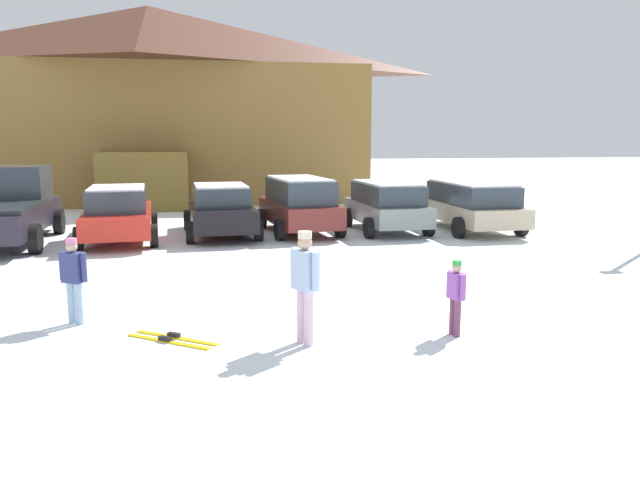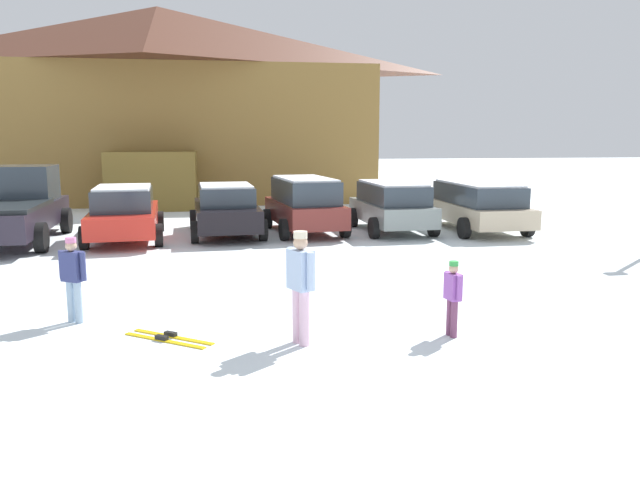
{
  "view_description": "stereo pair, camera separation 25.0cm",
  "coord_description": "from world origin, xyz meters",
  "px_view_note": "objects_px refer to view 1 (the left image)",
  "views": [
    {
      "loc": [
        -2.18,
        -4.68,
        2.99
      ],
      "look_at": [
        -0.15,
        6.94,
        1.04
      ],
      "focal_mm": 35.0,
      "sensor_mm": 36.0,
      "label": 1
    },
    {
      "loc": [
        -1.94,
        -4.72,
        2.99
      ],
      "look_at": [
        -0.15,
        6.94,
        1.04
      ],
      "focal_mm": 35.0,
      "sensor_mm": 36.0,
      "label": 2
    }
  ],
  "objects_px": {
    "parked_black_sedan": "(221,209)",
    "parked_beige_suv": "(470,204)",
    "pickup_truck": "(8,208)",
    "pair_of_skis": "(171,339)",
    "parked_red_sedan": "(119,213)",
    "skier_child_in_purple_jacket": "(456,293)",
    "parked_maroon_van": "(299,203)",
    "ski_lodge": "(151,103)",
    "skier_teen_in_navy_coat": "(74,276)",
    "skier_adult_in_blue_parka": "(305,281)",
    "parked_grey_wagon": "(386,205)"
  },
  "relations": [
    {
      "from": "parked_beige_suv",
      "to": "skier_teen_in_navy_coat",
      "type": "bearing_deg",
      "value": -140.49
    },
    {
      "from": "ski_lodge",
      "to": "skier_child_in_purple_jacket",
      "type": "distance_m",
      "value": 24.33
    },
    {
      "from": "parked_red_sedan",
      "to": "parked_maroon_van",
      "type": "bearing_deg",
      "value": 6.01
    },
    {
      "from": "parked_black_sedan",
      "to": "parked_maroon_van",
      "type": "height_order",
      "value": "parked_maroon_van"
    },
    {
      "from": "parked_red_sedan",
      "to": "skier_teen_in_navy_coat",
      "type": "height_order",
      "value": "parked_red_sedan"
    },
    {
      "from": "ski_lodge",
      "to": "parked_maroon_van",
      "type": "distance_m",
      "value": 14.15
    },
    {
      "from": "skier_child_in_purple_jacket",
      "to": "pair_of_skis",
      "type": "xyz_separation_m",
      "value": [
        -4.25,
        0.5,
        -0.64
      ]
    },
    {
      "from": "parked_maroon_van",
      "to": "skier_adult_in_blue_parka",
      "type": "xyz_separation_m",
      "value": [
        -1.42,
        -10.63,
        0.01
      ]
    },
    {
      "from": "parked_black_sedan",
      "to": "parked_beige_suv",
      "type": "distance_m",
      "value": 7.98
    },
    {
      "from": "ski_lodge",
      "to": "pair_of_skis",
      "type": "relative_size",
      "value": 14.82
    },
    {
      "from": "parked_beige_suv",
      "to": "parked_grey_wagon",
      "type": "bearing_deg",
      "value": 175.34
    },
    {
      "from": "parked_grey_wagon",
      "to": "parked_beige_suv",
      "type": "bearing_deg",
      "value": -4.66
    },
    {
      "from": "parked_red_sedan",
      "to": "parked_grey_wagon",
      "type": "bearing_deg",
      "value": 2.8
    },
    {
      "from": "ski_lodge",
      "to": "pickup_truck",
      "type": "distance_m",
      "value": 13.76
    },
    {
      "from": "parked_red_sedan",
      "to": "pair_of_skis",
      "type": "relative_size",
      "value": 3.57
    },
    {
      "from": "parked_beige_suv",
      "to": "pair_of_skis",
      "type": "height_order",
      "value": "parked_beige_suv"
    },
    {
      "from": "parked_maroon_van",
      "to": "skier_child_in_purple_jacket",
      "type": "relative_size",
      "value": 3.72
    },
    {
      "from": "parked_beige_suv",
      "to": "skier_child_in_purple_jacket",
      "type": "height_order",
      "value": "parked_beige_suv"
    },
    {
      "from": "parked_beige_suv",
      "to": "skier_child_in_purple_jacket",
      "type": "distance_m",
      "value": 11.24
    },
    {
      "from": "pair_of_skis",
      "to": "pickup_truck",
      "type": "bearing_deg",
      "value": 117.48
    },
    {
      "from": "skier_child_in_purple_jacket",
      "to": "skier_teen_in_navy_coat",
      "type": "bearing_deg",
      "value": 164.49
    },
    {
      "from": "parked_black_sedan",
      "to": "pickup_truck",
      "type": "bearing_deg",
      "value": -176.69
    },
    {
      "from": "parked_red_sedan",
      "to": "pair_of_skis",
      "type": "distance_m",
      "value": 9.8
    },
    {
      "from": "parked_black_sedan",
      "to": "pair_of_skis",
      "type": "relative_size",
      "value": 3.37
    },
    {
      "from": "pickup_truck",
      "to": "skier_adult_in_blue_parka",
      "type": "height_order",
      "value": "pickup_truck"
    },
    {
      "from": "parked_red_sedan",
      "to": "skier_adult_in_blue_parka",
      "type": "xyz_separation_m",
      "value": [
        3.97,
        -10.06,
        0.13
      ]
    },
    {
      "from": "ski_lodge",
      "to": "skier_teen_in_navy_coat",
      "type": "distance_m",
      "value": 21.88
    },
    {
      "from": "parked_beige_suv",
      "to": "pickup_truck",
      "type": "bearing_deg",
      "value": -179.9
    },
    {
      "from": "ski_lodge",
      "to": "pair_of_skis",
      "type": "xyz_separation_m",
      "value": [
        2.1,
        -22.65,
        -4.61
      ]
    },
    {
      "from": "skier_child_in_purple_jacket",
      "to": "pickup_truck",
      "type": "bearing_deg",
      "value": 132.33
    },
    {
      "from": "ski_lodge",
      "to": "pickup_truck",
      "type": "height_order",
      "value": "ski_lodge"
    },
    {
      "from": "parked_black_sedan",
      "to": "skier_child_in_purple_jacket",
      "type": "bearing_deg",
      "value": -72.48
    },
    {
      "from": "parked_grey_wagon",
      "to": "skier_teen_in_navy_coat",
      "type": "distance_m",
      "value": 11.73
    },
    {
      "from": "pickup_truck",
      "to": "skier_teen_in_navy_coat",
      "type": "relative_size",
      "value": 4.22
    },
    {
      "from": "parked_beige_suv",
      "to": "pickup_truck",
      "type": "relative_size",
      "value": 0.81
    },
    {
      "from": "pickup_truck",
      "to": "skier_child_in_purple_jacket",
      "type": "distance_m",
      "value": 13.81
    },
    {
      "from": "parked_red_sedan",
      "to": "pickup_truck",
      "type": "bearing_deg",
      "value": 177.13
    },
    {
      "from": "parked_red_sedan",
      "to": "parked_maroon_van",
      "type": "relative_size",
      "value": 1.13
    },
    {
      "from": "parked_black_sedan",
      "to": "skier_teen_in_navy_coat",
      "type": "bearing_deg",
      "value": -105.5
    },
    {
      "from": "pickup_truck",
      "to": "pair_of_skis",
      "type": "xyz_separation_m",
      "value": [
        5.05,
        -9.71,
        -0.97
      ]
    },
    {
      "from": "parked_black_sedan",
      "to": "skier_child_in_purple_jacket",
      "type": "distance_m",
      "value": 11.07
    },
    {
      "from": "parked_red_sedan",
      "to": "parked_black_sedan",
      "type": "height_order",
      "value": "parked_red_sedan"
    },
    {
      "from": "parked_red_sedan",
      "to": "parked_beige_suv",
      "type": "relative_size",
      "value": 1.02
    },
    {
      "from": "parked_maroon_van",
      "to": "pickup_truck",
      "type": "distance_m",
      "value": 8.42
    },
    {
      "from": "parked_black_sedan",
      "to": "pickup_truck",
      "type": "xyz_separation_m",
      "value": [
        -5.97,
        -0.35,
        0.19
      ]
    },
    {
      "from": "pickup_truck",
      "to": "skier_teen_in_navy_coat",
      "type": "height_order",
      "value": "pickup_truck"
    },
    {
      "from": "ski_lodge",
      "to": "skier_adult_in_blue_parka",
      "type": "xyz_separation_m",
      "value": [
        4.04,
        -23.15,
        -3.69
      ]
    },
    {
      "from": "parked_maroon_van",
      "to": "skier_adult_in_blue_parka",
      "type": "distance_m",
      "value": 10.73
    },
    {
      "from": "ski_lodge",
      "to": "parked_beige_suv",
      "type": "height_order",
      "value": "ski_lodge"
    },
    {
      "from": "parked_black_sedan",
      "to": "skier_teen_in_navy_coat",
      "type": "xyz_separation_m",
      "value": [
        -2.48,
        -8.94,
        -0.01
      ]
    }
  ]
}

